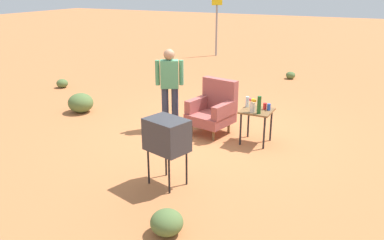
# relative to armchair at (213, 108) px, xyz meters

# --- Properties ---
(ground_plane) EXTENTS (60.00, 60.00, 0.00)m
(ground_plane) POSITION_rel_armchair_xyz_m (-0.07, -0.06, -0.50)
(ground_plane) COLOR #B76B3D
(armchair) EXTENTS (0.91, 0.92, 1.06)m
(armchair) POSITION_rel_armchair_xyz_m (0.00, 0.00, 0.00)
(armchair) COLOR brown
(armchair) RESTS_ON ground
(side_table) EXTENTS (0.56, 0.56, 0.65)m
(side_table) POSITION_rel_armchair_xyz_m (0.94, -0.17, 0.05)
(side_table) COLOR black
(side_table) RESTS_ON ground
(tv_on_stand) EXTENTS (0.70, 0.59, 1.03)m
(tv_on_stand) POSITION_rel_armchair_xyz_m (0.26, -2.32, 0.28)
(tv_on_stand) COLOR black
(tv_on_stand) RESTS_ON ground
(person_standing) EXTENTS (0.51, 0.36, 1.64)m
(person_standing) POSITION_rel_armchair_xyz_m (-0.90, -0.17, 0.44)
(person_standing) COLOR #2D3347
(person_standing) RESTS_ON ground
(road_sign) EXTENTS (0.33, 0.33, 2.44)m
(road_sign) POSITION_rel_armchair_xyz_m (-3.41, 8.19, 0.88)
(road_sign) COLOR gray
(road_sign) RESTS_ON ground
(bottle_short_clear) EXTENTS (0.06, 0.06, 0.20)m
(bottle_short_clear) POSITION_rel_armchair_xyz_m (0.72, -0.07, 0.25)
(bottle_short_clear) COLOR silver
(bottle_short_clear) RESTS_ON side_table
(soda_can_red) EXTENTS (0.07, 0.07, 0.12)m
(soda_can_red) POSITION_rel_armchair_xyz_m (1.06, -0.07, 0.21)
(soda_can_red) COLOR red
(soda_can_red) RESTS_ON side_table
(bottle_wine_green) EXTENTS (0.07, 0.07, 0.32)m
(bottle_wine_green) POSITION_rel_armchair_xyz_m (1.03, -0.35, 0.31)
(bottle_wine_green) COLOR #1E5623
(bottle_wine_green) RESTS_ON side_table
(soda_can_blue) EXTENTS (0.07, 0.07, 0.12)m
(soda_can_blue) POSITION_rel_armchair_xyz_m (1.14, -0.09, 0.21)
(soda_can_blue) COLOR blue
(soda_can_blue) RESTS_ON side_table
(flower_vase) EXTENTS (0.14, 0.10, 0.27)m
(flower_vase) POSITION_rel_armchair_xyz_m (0.90, -0.33, 0.30)
(flower_vase) COLOR silver
(flower_vase) RESTS_ON side_table
(shrub_near) EXTENTS (0.32, 0.32, 0.25)m
(shrub_near) POSITION_rel_armchair_xyz_m (-5.31, 1.37, -0.37)
(shrub_near) COLOR #516B38
(shrub_near) RESTS_ON ground
(shrub_mid) EXTENTS (0.58, 0.58, 0.45)m
(shrub_mid) POSITION_rel_armchair_xyz_m (-3.28, -0.17, -0.27)
(shrub_mid) COLOR #516B38
(shrub_mid) RESTS_ON ground
(shrub_far) EXTENTS (0.29, 0.29, 0.23)m
(shrub_far) POSITION_rel_armchair_xyz_m (0.32, 5.37, -0.38)
(shrub_far) COLOR #516B38
(shrub_far) RESTS_ON ground
(shrub_lone) EXTENTS (0.40, 0.40, 0.31)m
(shrub_lone) POSITION_rel_armchair_xyz_m (0.87, -3.43, -0.34)
(shrub_lone) COLOR #516B38
(shrub_lone) RESTS_ON ground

